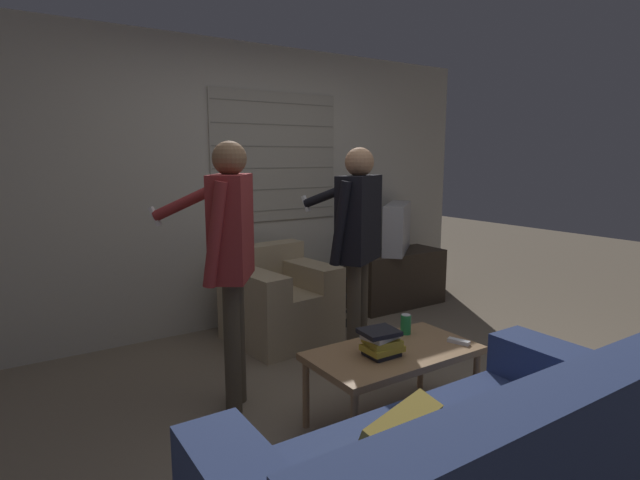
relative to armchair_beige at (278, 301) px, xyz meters
The scene contains 12 objects.
ground_plane 1.49m from the armchair_beige, 92.07° to the right, with size 16.00×16.00×0.00m, color #7F705B.
wall_back 1.11m from the armchair_beige, 93.91° to the left, with size 5.20×0.08×2.55m.
armchair_beige is the anchor object (origin of this frame).
coffee_table 1.58m from the armchair_beige, 93.56° to the right, with size 0.99×0.54×0.45m.
tv_stand 1.53m from the armchair_beige, ahead, with size 1.03×0.46×0.58m.
tv 1.60m from the armchair_beige, ahead, with size 0.71×0.66×0.50m.
person_left_standing 1.39m from the armchair_beige, 131.87° to the right, with size 0.55×0.77×1.65m.
person_right_standing 1.10m from the armchair_beige, 76.86° to the right, with size 0.52×0.81×1.62m.
book_stack 1.62m from the armchair_beige, 97.43° to the right, with size 0.23×0.20×0.15m.
soda_can 1.44m from the armchair_beige, 84.22° to the right, with size 0.07×0.07×0.13m.
spare_remote 1.75m from the armchair_beige, 80.26° to the right, with size 0.08×0.14×0.02m.
floor_fan 0.68m from the armchair_beige, ahead, with size 0.36×0.20×0.45m.
Camera 1 is at (-1.91, -2.19, 1.55)m, focal length 28.00 mm.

